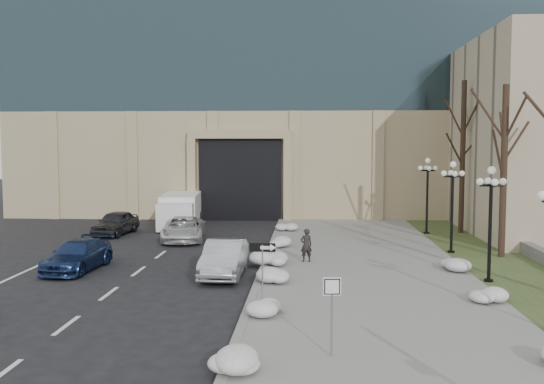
% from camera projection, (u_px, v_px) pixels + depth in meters
% --- Properties ---
extents(sidewalk, '(9.00, 40.00, 0.12)m').
position_uv_depth(sidewalk, '(365.00, 273.00, 26.23)').
color(sidewalk, gray).
rests_on(sidewalk, ground).
extents(curb, '(0.30, 40.00, 0.14)m').
position_uv_depth(curb, '(262.00, 271.00, 26.51)').
color(curb, gray).
rests_on(curb, ground).
extents(grass_strip, '(4.00, 40.00, 0.10)m').
position_uv_depth(grass_strip, '(519.00, 275.00, 25.84)').
color(grass_strip, '#394A25').
rests_on(grass_strip, ground).
extents(office_tower, '(40.00, 24.70, 36.00)m').
position_uv_depth(office_tower, '(276.00, 0.00, 54.50)').
color(office_tower, tan).
rests_on(office_tower, ground).
extents(car_b, '(1.63, 4.62, 1.52)m').
position_uv_depth(car_b, '(224.00, 258.00, 25.87)').
color(car_b, '#B8BCC1').
rests_on(car_b, ground).
extents(car_c, '(2.23, 4.72, 1.33)m').
position_uv_depth(car_c, '(78.00, 256.00, 27.05)').
color(car_c, navy).
rests_on(car_c, ground).
extents(car_d, '(2.96, 5.24, 1.38)m').
position_uv_depth(car_d, '(183.00, 229.00, 35.19)').
color(car_d, silver).
rests_on(car_d, ground).
extents(car_e, '(2.19, 4.47, 1.47)m').
position_uv_depth(car_e, '(116.00, 223.00, 37.55)').
color(car_e, '#2B2B30').
rests_on(car_e, ground).
extents(pedestrian, '(0.66, 0.53, 1.56)m').
position_uv_depth(pedestrian, '(306.00, 245.00, 28.38)').
color(pedestrian, black).
rests_on(pedestrian, sidewalk).
extents(box_truck, '(3.01, 7.02, 2.17)m').
position_uv_depth(box_truck, '(180.00, 211.00, 41.31)').
color(box_truck, silver).
rests_on(box_truck, ground).
extents(one_way_sign, '(0.89, 0.24, 2.41)m').
position_uv_depth(one_way_sign, '(267.00, 256.00, 19.87)').
color(one_way_sign, slate).
rests_on(one_way_sign, ground).
extents(keep_sign, '(0.48, 0.10, 2.22)m').
position_uv_depth(keep_sign, '(332.00, 300.00, 15.71)').
color(keep_sign, slate).
rests_on(keep_sign, ground).
extents(snow_clump_b, '(1.10, 1.60, 0.36)m').
position_uv_depth(snow_clump_b, '(237.00, 358.00, 15.22)').
color(snow_clump_b, white).
rests_on(snow_clump_b, sidewalk).
extents(snow_clump_c, '(1.10, 1.60, 0.36)m').
position_uv_depth(snow_clump_c, '(263.00, 309.00, 19.67)').
color(snow_clump_c, white).
rests_on(snow_clump_c, sidewalk).
extents(snow_clump_d, '(1.10, 1.60, 0.36)m').
position_uv_depth(snow_clump_d, '(271.00, 276.00, 24.52)').
color(snow_clump_d, white).
rests_on(snow_clump_d, sidewalk).
extents(snow_clump_e, '(1.10, 1.60, 0.36)m').
position_uv_depth(snow_clump_e, '(269.00, 260.00, 27.95)').
color(snow_clump_e, white).
rests_on(snow_clump_e, sidewalk).
extents(snow_clump_f, '(1.10, 1.60, 0.36)m').
position_uv_depth(snow_clump_f, '(281.00, 243.00, 32.67)').
color(snow_clump_f, white).
rests_on(snow_clump_f, sidewalk).
extents(snow_clump_g, '(1.10, 1.60, 0.36)m').
position_uv_depth(snow_clump_g, '(287.00, 229.00, 37.98)').
color(snow_clump_g, white).
rests_on(snow_clump_g, sidewalk).
extents(snow_clump_i, '(1.10, 1.60, 0.36)m').
position_uv_depth(snow_clump_i, '(486.00, 295.00, 21.43)').
color(snow_clump_i, white).
rests_on(snow_clump_i, sidewalk).
extents(snow_clump_j, '(1.10, 1.60, 0.36)m').
position_uv_depth(snow_clump_j, '(458.00, 265.00, 26.71)').
color(snow_clump_j, white).
rests_on(snow_clump_j, sidewalk).
extents(snow_clump_k, '(1.10, 1.60, 0.36)m').
position_uv_depth(snow_clump_k, '(280.00, 261.00, 27.76)').
color(snow_clump_k, white).
rests_on(snow_clump_k, sidewalk).
extents(lamppost_b, '(1.18, 1.18, 4.76)m').
position_uv_depth(lamppost_b, '(491.00, 208.00, 24.20)').
color(lamppost_b, black).
rests_on(lamppost_b, ground).
extents(lamppost_c, '(1.18, 1.18, 4.76)m').
position_uv_depth(lamppost_c, '(452.00, 195.00, 30.67)').
color(lamppost_c, black).
rests_on(lamppost_c, ground).
extents(lamppost_d, '(1.18, 1.18, 4.76)m').
position_uv_depth(lamppost_d, '(427.00, 186.00, 37.14)').
color(lamppost_d, black).
rests_on(lamppost_d, ground).
extents(tree_mid, '(3.20, 3.20, 8.50)m').
position_uv_depth(tree_mid, '(504.00, 147.00, 29.34)').
color(tree_mid, black).
rests_on(tree_mid, ground).
extents(tree_far, '(3.20, 3.20, 9.50)m').
position_uv_depth(tree_far, '(463.00, 135.00, 37.25)').
color(tree_far, black).
rests_on(tree_far, ground).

